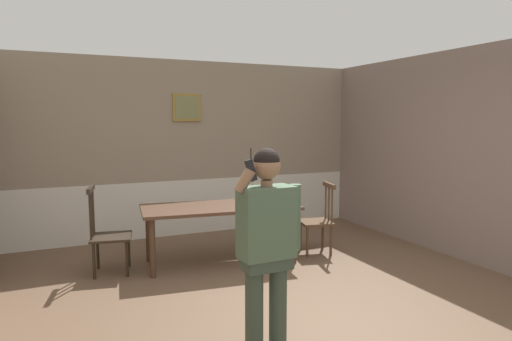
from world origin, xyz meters
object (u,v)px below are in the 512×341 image
Objects in this scene: chair_by_doorway at (318,220)px; person_figure at (267,238)px; dining_table at (220,212)px; chair_near_window at (107,233)px.

person_figure is (-1.79, -2.11, 0.46)m from chair_by_doorway.
dining_table is 2.33m from person_figure.
chair_near_window reaches higher than dining_table.
chair_by_doorway is (2.72, -0.33, -0.02)m from chair_near_window.
person_figure is at bearing 31.95° from chair_near_window.
person_figure is at bearing -100.82° from dining_table.
chair_near_window is at bearing -71.52° from person_figure.
chair_near_window is at bearing 96.48° from chair_by_doorway.
person_figure is (-0.43, -2.27, 0.27)m from dining_table.
chair_near_window is 0.65× the size of person_figure.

